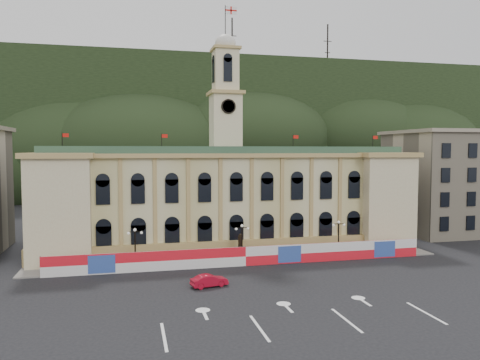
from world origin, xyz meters
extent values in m
plane|color=black|center=(0.00, 0.00, 0.00)|extent=(260.00, 260.00, 0.00)
cube|color=black|center=(0.00, 130.00, 22.00)|extent=(230.00, 70.00, 44.00)
cube|color=#595651|center=(35.00, 110.00, 30.00)|extent=(22.00, 8.00, 14.00)
cube|color=#595651|center=(-48.00, 108.00, 26.00)|extent=(16.00, 7.00, 10.00)
cylinder|color=black|center=(20.00, 115.00, 50.00)|extent=(0.50, 0.50, 20.00)
cylinder|color=black|center=(55.00, 115.00, 50.00)|extent=(0.50, 0.50, 20.00)
cube|color=beige|center=(0.00, 28.00, 7.00)|extent=(55.00, 15.00, 14.00)
cube|color=tan|center=(0.00, 20.20, 1.20)|extent=(56.00, 0.80, 2.40)
cube|color=tan|center=(0.00, 28.00, 14.30)|extent=(56.20, 16.20, 0.60)
cube|color=#2E4D39|center=(0.00, 28.00, 15.00)|extent=(53.00, 13.00, 1.20)
cube|color=beige|center=(-23.50, 27.00, 7.00)|extent=(8.00, 17.00, 14.00)
cube|color=beige|center=(23.50, 27.00, 7.00)|extent=(8.00, 17.00, 14.00)
cube|color=beige|center=(0.00, 28.00, 19.60)|extent=(4.40, 4.40, 8.00)
cube|color=tan|center=(0.00, 28.00, 23.80)|extent=(5.20, 5.20, 0.50)
cube|color=beige|center=(0.00, 28.00, 27.10)|extent=(3.60, 3.60, 6.50)
cube|color=tan|center=(0.00, 28.00, 30.50)|extent=(4.20, 4.20, 0.40)
cylinder|color=black|center=(0.00, 25.70, 21.60)|extent=(2.20, 0.20, 2.20)
ellipsoid|color=beige|center=(0.00, 28.00, 31.40)|extent=(3.20, 3.20, 2.72)
cylinder|color=black|center=(0.00, 28.00, 34.60)|extent=(0.12, 0.12, 5.00)
cube|color=white|center=(0.90, 28.00, 36.40)|extent=(1.80, 0.04, 1.20)
cube|color=red|center=(0.90, 27.97, 36.40)|extent=(1.80, 0.02, 0.22)
cube|color=red|center=(0.90, 27.97, 36.40)|extent=(0.22, 0.02, 1.20)
cube|color=#C2B296|center=(43.00, 31.00, 9.00)|extent=(20.00, 16.00, 18.00)
cube|color=gray|center=(43.00, 31.00, 18.30)|extent=(21.00, 17.00, 0.60)
cube|color=red|center=(0.00, 15.00, 1.25)|extent=(50.00, 0.25, 2.50)
cube|color=#2E4B9C|center=(-18.00, 14.86, 1.25)|extent=(3.20, 0.05, 2.20)
cube|color=#2E4B9C|center=(6.00, 14.86, 1.25)|extent=(3.20, 0.05, 2.20)
cube|color=#2E4B9C|center=(20.00, 14.86, 1.25)|extent=(3.20, 0.05, 2.20)
cube|color=slate|center=(0.00, 17.75, 0.08)|extent=(56.00, 5.50, 0.16)
cube|color=#595651|center=(0.00, 18.00, 0.90)|extent=(1.40, 1.40, 1.80)
cylinder|color=black|center=(0.00, 18.00, 2.60)|extent=(0.60, 0.60, 1.60)
sphere|color=black|center=(0.00, 18.00, 3.50)|extent=(0.44, 0.44, 0.44)
cylinder|color=black|center=(-14.00, 17.00, 0.15)|extent=(0.44, 0.44, 0.30)
cylinder|color=black|center=(-14.00, 17.00, 2.40)|extent=(0.18, 0.18, 4.80)
cube|color=black|center=(-14.00, 17.00, 4.70)|extent=(1.60, 0.08, 0.08)
sphere|color=silver|center=(-14.80, 17.00, 4.55)|extent=(0.36, 0.36, 0.36)
sphere|color=silver|center=(-13.20, 17.00, 4.55)|extent=(0.36, 0.36, 0.36)
sphere|color=silver|center=(-14.00, 17.00, 4.95)|extent=(0.40, 0.40, 0.40)
cylinder|color=black|center=(0.00, 17.00, 0.15)|extent=(0.44, 0.44, 0.30)
cylinder|color=black|center=(0.00, 17.00, 2.40)|extent=(0.18, 0.18, 4.80)
cube|color=black|center=(0.00, 17.00, 4.70)|extent=(1.60, 0.08, 0.08)
sphere|color=silver|center=(-0.80, 17.00, 4.55)|extent=(0.36, 0.36, 0.36)
sphere|color=silver|center=(0.80, 17.00, 4.55)|extent=(0.36, 0.36, 0.36)
sphere|color=silver|center=(0.00, 17.00, 4.95)|extent=(0.40, 0.40, 0.40)
cylinder|color=black|center=(14.00, 17.00, 0.15)|extent=(0.44, 0.44, 0.30)
cylinder|color=black|center=(14.00, 17.00, 2.40)|extent=(0.18, 0.18, 4.80)
cube|color=black|center=(14.00, 17.00, 4.70)|extent=(1.60, 0.08, 0.08)
sphere|color=silver|center=(13.20, 17.00, 4.55)|extent=(0.36, 0.36, 0.36)
sphere|color=silver|center=(14.80, 17.00, 4.55)|extent=(0.36, 0.36, 0.36)
sphere|color=silver|center=(14.00, 17.00, 4.95)|extent=(0.40, 0.40, 0.40)
imported|color=#A60B1F|center=(-6.15, 6.85, 0.68)|extent=(3.23, 4.74, 1.36)
camera|label=1|loc=(-14.45, -43.28, 15.04)|focal=35.00mm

